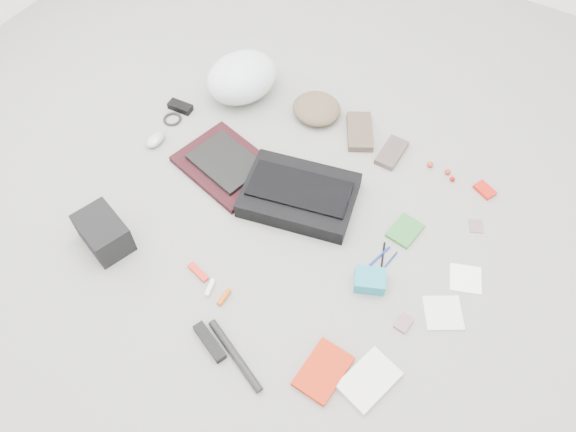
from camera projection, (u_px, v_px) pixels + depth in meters
The scene contains 33 objects.
ground_plane at pixel (288, 223), 2.29m from camera, with size 4.00×4.00×0.00m, color gray.
messenger_bag at pixel (299, 195), 2.32m from camera, with size 0.45×0.32×0.08m, color black.
bag_flap at pixel (299, 189), 2.29m from camera, with size 0.41×0.19×0.01m, color black.
laptop_sleeve at pixel (226, 165), 2.45m from camera, with size 0.41×0.31×0.03m, color black.
laptop at pixel (226, 162), 2.43m from camera, with size 0.29×0.21×0.02m, color black.
bike_helmet at pixel (242, 77), 2.64m from camera, with size 0.28×0.35×0.21m, color white.
beanie at pixel (317, 109), 2.61m from camera, with size 0.23×0.22×0.08m, color brown.
mitten_left at pixel (360, 132), 2.56m from camera, with size 0.11×0.22×0.03m, color brown.
mitten_right at pixel (392, 153), 2.49m from camera, with size 0.09×0.18×0.03m, color #51443F.
power_brick at pixel (180, 107), 2.65m from camera, with size 0.12×0.05×0.03m, color black.
cable_coil at pixel (172, 119), 2.62m from camera, with size 0.09×0.09×0.01m, color black.
mouse at pixel (155, 139), 2.53m from camera, with size 0.06×0.11×0.04m, color #A2A4B0.
camera_bag at pixel (104, 233), 2.18m from camera, with size 0.21×0.15×0.14m, color black.
multitool at pixel (198, 272), 2.15m from camera, with size 0.10×0.03×0.02m, color red.
toiletry_tube_white at pixel (210, 288), 2.11m from camera, with size 0.02×0.02×0.07m, color white.
toiletry_tube_orange at pixel (224, 297), 2.09m from camera, with size 0.02×0.02×0.07m, color #BF4C0D.
u_lock at pixel (210, 342), 1.98m from camera, with size 0.16×0.04×0.03m, color black.
bike_pump at pixel (235, 355), 1.96m from camera, with size 0.03×0.03×0.31m, color black.
book_red at pixel (323, 371), 1.93m from camera, with size 0.13×0.20×0.02m, color red.
book_white at pixel (369, 380), 1.91m from camera, with size 0.13×0.20×0.02m, color silver.
notepad at pixel (405, 231), 2.26m from camera, with size 0.10×0.14×0.02m, color #2B6E2D.
pen_blue at pixel (376, 259), 2.19m from camera, with size 0.01×0.01×0.16m, color navy.
pen_black at pixel (383, 257), 2.19m from camera, with size 0.01×0.01×0.14m, color black.
pen_navy at pixel (388, 263), 2.18m from camera, with size 0.01×0.01×0.13m, color navy.
accordion_wallet at pixel (370, 280), 2.11m from camera, with size 0.11×0.09×0.06m, color teal.
card_deck at pixel (404, 323), 2.03m from camera, with size 0.05×0.07×0.01m, color gray.
napkin_top at pixel (466, 279), 2.14m from camera, with size 0.12×0.12×0.01m, color white.
napkin_bottom at pixel (443, 313), 2.06m from camera, with size 0.14×0.14×0.01m, color silver.
lollipop_a at pixel (430, 164), 2.45m from camera, with size 0.03×0.03×0.03m, color #B5371B.
lollipop_b at pixel (448, 172), 2.43m from camera, with size 0.03×0.03×0.03m, color #AA231E.
lollipop_c at pixel (452, 179), 2.41m from camera, with size 0.02×0.02×0.02m, color #A40603.
altoids_tin at pixel (485, 190), 2.38m from camera, with size 0.09×0.05×0.02m, color red.
stamp_sheet at pixel (476, 226), 2.28m from camera, with size 0.05×0.06×0.00m, color #845A6B.
Camera 1 is at (0.67, -1.09, 1.90)m, focal length 35.00 mm.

